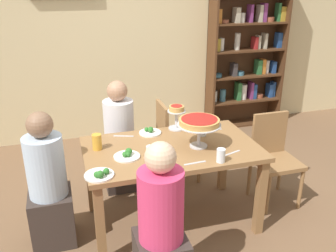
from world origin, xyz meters
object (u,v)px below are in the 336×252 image
dining_table (171,157)px  salad_plate_spare (150,132)px  diner_far_left (120,144)px  water_glass_clear_spare (151,152)px  water_glass_clear_far (203,130)px  salad_plate_far_diner (100,175)px  bookshelf (247,49)px  cutlery_knife_near (212,129)px  salad_plate_near_diner (127,155)px  chair_far_right (172,138)px  personal_pizza_stand (177,113)px  cutlery_spare_fork (124,136)px  diner_near_left (161,233)px  cutlery_fork_near (232,153)px  beer_glass_amber_tall (97,142)px  water_glass_clear_near (221,155)px  deep_dish_pizza_stand (199,123)px  cutlery_knife_far (195,163)px  cutlery_fork_far (163,165)px  chair_head_east (273,154)px  diner_head_west (49,190)px

dining_table → salad_plate_spare: (-0.10, 0.33, 0.12)m
diner_far_left → water_glass_clear_spare: (0.11, -0.86, 0.30)m
water_glass_clear_far → water_glass_clear_spare: (-0.55, -0.29, -0.00)m
salad_plate_far_diner → water_glass_clear_spare: (0.42, 0.19, 0.03)m
bookshelf → cutlery_knife_near: 2.19m
salad_plate_spare → cutlery_knife_near: (0.58, -0.07, -0.01)m
salad_plate_near_diner → salad_plate_spare: salad_plate_near_diner is taller
chair_far_right → personal_pizza_stand: size_ratio=3.79×
personal_pizza_stand → cutlery_spare_fork: bearing=-176.2°
dining_table → diner_far_left: size_ratio=1.27×
diner_near_left → salad_plate_near_diner: size_ratio=5.47×
cutlery_fork_near → beer_glass_amber_tall: bearing=140.5°
water_glass_clear_far → salad_plate_spare: bearing=158.0°
salad_plate_far_diner → water_glass_clear_near: bearing=-2.2°
diner_far_left → deep_dish_pizza_stand: 1.05m
bookshelf → chair_far_right: bookshelf is taller
salad_plate_far_diner → salad_plate_spare: salad_plate_far_diner is taller
salad_plate_spare → cutlery_fork_near: size_ratio=1.12×
cutlery_fork_near → cutlery_knife_far: bearing=173.5°
deep_dish_pizza_stand → salad_plate_far_diner: (-0.86, -0.27, -0.19)m
cutlery_fork_far → personal_pizza_stand: bearing=52.9°
beer_glass_amber_tall → cutlery_spare_fork: beer_glass_amber_tall is taller
personal_pizza_stand → salad_plate_spare: (-0.27, -0.04, -0.14)m
diner_far_left → salad_plate_near_diner: diner_far_left is taller
water_glass_clear_spare → cutlery_fork_near: water_glass_clear_spare is taller
cutlery_fork_far → salad_plate_spare: bearing=73.5°
chair_head_east → salad_plate_near_diner: bearing=6.3°
diner_near_left → cutlery_knife_far: diner_near_left is taller
salad_plate_near_diner → cutlery_fork_far: (0.23, -0.22, -0.02)m
water_glass_clear_far → dining_table: bearing=-156.2°
water_glass_clear_near → cutlery_spare_fork: (-0.63, 0.70, -0.05)m
diner_head_west → water_glass_clear_spare: diner_head_west is taller
diner_far_left → chair_head_east: 1.52m
bookshelf → deep_dish_pizza_stand: size_ratio=6.07×
bookshelf → deep_dish_pizza_stand: bearing=-126.2°
salad_plate_near_diner → water_glass_clear_near: bearing=-22.7°
diner_near_left → chair_head_east: (1.35, 0.83, -0.01)m
salad_plate_far_diner → dining_table: bearing=27.5°
personal_pizza_stand → salad_plate_near_diner: size_ratio=1.09×
beer_glass_amber_tall → diner_head_west: bearing=-165.0°
salad_plate_near_diner → water_glass_clear_spare: bearing=-17.8°
salad_plate_far_diner → salad_plate_spare: 0.85m
chair_far_right → water_glass_clear_far: chair_far_right is taller
cutlery_knife_near → water_glass_clear_spare: bearing=50.3°
water_glass_clear_spare → cutlery_spare_fork: (-0.13, 0.47, -0.05)m
chair_head_east → cutlery_knife_far: 1.08m
salad_plate_near_diner → water_glass_clear_near: 0.74m
chair_far_right → beer_glass_amber_tall: bearing=-54.6°
salad_plate_far_diner → salad_plate_near_diner: bearing=45.4°
bookshelf → cutlery_fork_near: bearing=-119.9°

